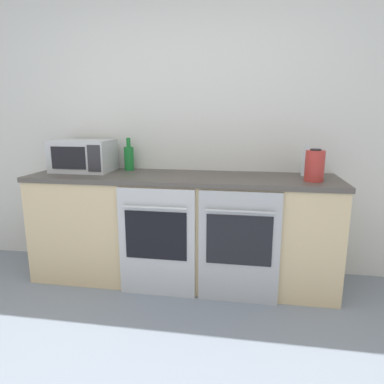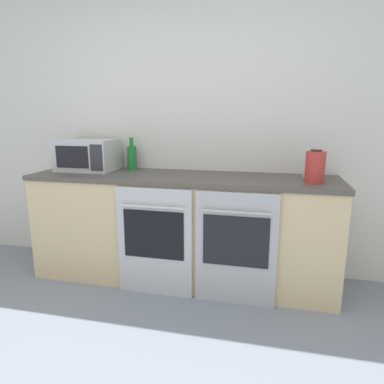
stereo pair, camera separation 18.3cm
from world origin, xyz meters
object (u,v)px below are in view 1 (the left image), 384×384
object	(u,v)px
oven_right	(239,248)
microwave	(83,156)
oven_left	(156,243)
bottle_green	(129,158)
bottle_clear	(306,163)
kettle	(315,166)

from	to	relation	value
oven_right	microwave	size ratio (longest dim) A/B	1.71
microwave	oven_left	bearing A→B (deg)	-27.91
oven_right	bottle_green	xyz separation A→B (m)	(-1.02, 0.53, 0.59)
oven_left	oven_right	distance (m)	0.63
microwave	bottle_green	xyz separation A→B (m)	(0.38, 0.12, -0.02)
oven_left	bottle_green	distance (m)	0.88
oven_right	microwave	distance (m)	1.58
oven_right	bottle_clear	bearing A→B (deg)	43.45
oven_right	bottle_green	world-z (taller)	bottle_green
bottle_clear	bottle_green	distance (m)	1.54
oven_left	bottle_clear	world-z (taller)	bottle_clear
oven_left	bottle_green	size ratio (longest dim) A/B	2.98
oven_left	microwave	xyz separation A→B (m)	(-0.77, 0.41, 0.62)
oven_right	bottle_clear	world-z (taller)	bottle_clear
bottle_green	bottle_clear	bearing A→B (deg)	-1.51
kettle	oven_right	bearing A→B (deg)	-155.97
oven_left	oven_right	bearing A→B (deg)	0.00
bottle_green	oven_right	bearing A→B (deg)	-27.45
oven_left	bottle_clear	bearing A→B (deg)	23.06
microwave	kettle	bearing A→B (deg)	-4.85
oven_right	kettle	xyz separation A→B (m)	(0.54, 0.24, 0.59)
oven_right	oven_left	bearing A→B (deg)	180.00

